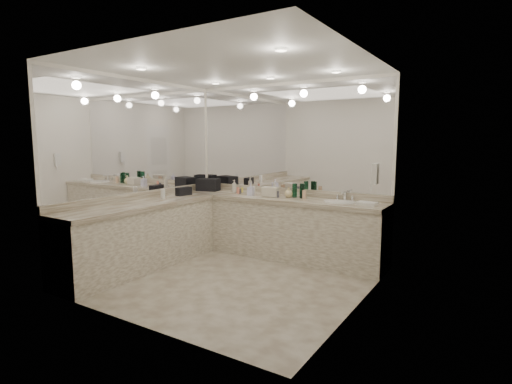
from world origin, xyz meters
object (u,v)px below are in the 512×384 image
Objects in this scene: soap_bottle_a at (234,186)px; soap_bottle_b at (251,189)px; sink at (340,202)px; cream_cosmetic_case at (270,192)px; black_toiletry_bag at (208,185)px; wall_phone at (375,174)px; hand_towel at (367,203)px; soap_bottle_c at (289,192)px.

soap_bottle_a reaches higher than soap_bottle_b.
soap_bottle_a is (-1.78, 0.05, 0.11)m from sink.
cream_cosmetic_case is 0.73m from soap_bottle_a.
soap_bottle_a is at bearing 3.41° from black_toiletry_bag.
wall_phone reaches higher than sink.
sink is 0.39m from hand_towel.
soap_bottle_b is (-0.32, -0.05, 0.03)m from cream_cosmetic_case.
sink is at bearing 172.80° from hand_towel.
black_toiletry_bag is 1.74× the size of soap_bottle_a.
soap_bottle_c reaches higher than hand_towel.
sink is 2.77× the size of soap_bottle_c.
soap_bottle_a reaches higher than sink.
soap_bottle_c is at bearing 4.18° from cream_cosmetic_case.
soap_bottle_c is (-1.40, 0.53, -0.37)m from wall_phone.
sink is 1.87× the size of cream_cosmetic_case.
sink is 1.23× the size of black_toiletry_bag.
cream_cosmetic_case is 1.48× the size of soap_bottle_c.
soap_bottle_c is (0.27, 0.07, 0.01)m from cream_cosmetic_case.
soap_bottle_b is at bearing -19.78° from soap_bottle_a.
soap_bottle_c is at bearing 159.35° from wall_phone.
wall_phone reaches higher than soap_bottle_b.
soap_bottle_c is (0.99, -0.03, -0.02)m from soap_bottle_a.
black_toiletry_bag is 1.24m from cream_cosmetic_case.
wall_phone is at bearing -26.25° from cream_cosmetic_case.
hand_towel is (0.39, -0.05, 0.03)m from sink.
sink is 0.91m from wall_phone.
hand_towel is at bearing -3.68° from soap_bottle_c.
soap_bottle_a is at bearing 161.37° from cream_cosmetic_case.
sink is at bearing 3.87° from soap_bottle_b.
hand_towel reaches higher than sink.
soap_bottle_a is at bearing 178.32° from sink.
black_toiletry_bag is at bearing -176.59° from soap_bottle_a.
wall_phone is at bearing -39.57° from sink.
hand_towel is at bearing 1.42° from soap_bottle_b.
hand_towel is (1.45, -0.00, -0.05)m from cream_cosmetic_case.
soap_bottle_b is (-1.77, -0.04, 0.07)m from hand_towel.
hand_towel is at bearing -7.20° from sink.
black_toiletry_bag reaches higher than soap_bottle_b.
soap_bottle_b is at bearing -168.41° from soap_bottle_c.
cream_cosmetic_case reaches higher than hand_towel.
black_toiletry_bag is at bearing 178.47° from hand_towel.
soap_bottle_b is at bearing -7.20° from black_toiletry_bag.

